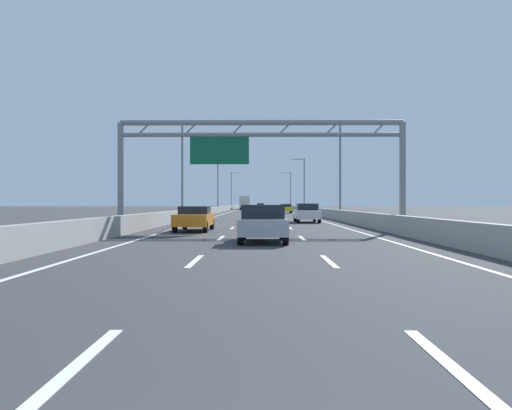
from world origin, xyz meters
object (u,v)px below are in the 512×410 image
streetlamp_right_mid (338,164)px  orange_car (195,218)px  box_truck (245,202)px  streetlamp_left_distant (232,188)px  streetlamp_right_far (303,181)px  white_car (307,213)px  streetlamp_left_mid (185,164)px  blue_car (260,206)px  silver_car (263,223)px  streetlamp_left_far (219,181)px  yellow_car (285,208)px  sign_gantry (256,146)px  streetlamp_right_distant (290,188)px

streetlamp_right_mid → orange_car: bearing=-117.6°
streetlamp_right_mid → orange_car: 24.59m
box_truck → streetlamp_left_distant: bearing=108.1°
streetlamp_right_far → white_car: bearing=-94.3°
streetlamp_left_mid → blue_car: (7.34, 75.95, -4.64)m
streetlamp_left_mid → silver_car: size_ratio=2.29×
streetlamp_right_far → box_truck: 32.34m
streetlamp_left_far → white_car: 51.74m
silver_car → yellow_car: 58.67m
sign_gantry → streetlamp_right_far: (7.78, 62.01, 0.54)m
orange_car → streetlamp_right_far: bearing=79.9°
streetlamp_right_far → silver_car: bearing=-96.0°
streetlamp_left_mid → streetlamp_left_distant: 83.05m
streetlamp_right_mid → streetlamp_right_far: 41.52m
streetlamp_right_distant → silver_car: size_ratio=2.29×
streetlamp_left_far → white_car: size_ratio=2.04×
sign_gantry → orange_car: 5.44m
streetlamp_left_mid → streetlamp_right_far: 44.13m
streetlamp_left_mid → streetlamp_left_far: size_ratio=1.00×
streetlamp_left_distant → streetlamp_right_distant: same height
streetlamp_left_mid → yellow_car: 31.46m
blue_car → silver_car: (0.18, -105.49, -0.00)m
silver_car → sign_gantry: bearing=92.3°
streetlamp_left_far → streetlamp_right_distant: bearing=70.2°
streetlamp_right_distant → blue_car: (-7.59, -7.10, -4.64)m
silver_car → box_truck: bearing=92.1°
streetlamp_left_far → orange_car: 63.20m
streetlamp_right_mid → streetlamp_left_mid: bearing=180.0°
streetlamp_left_mid → blue_car: bearing=84.5°
silver_car → box_truck: box_truck is taller
streetlamp_left_far → yellow_car: (11.22, -12.50, -4.66)m
streetlamp_left_mid → streetlamp_left_far: bearing=90.0°
streetlamp_right_distant → yellow_car: size_ratio=2.14×
streetlamp_left_distant → blue_car: size_ratio=2.21×
streetlamp_right_distant → silver_car: bearing=-93.8°
streetlamp_left_far → streetlamp_left_distant: bearing=90.0°
streetlamp_right_far → sign_gantry: bearing=-97.1°
streetlamp_left_distant → white_car: size_ratio=2.04×
streetlamp_right_mid → streetlamp_right_distant: size_ratio=1.00×
box_truck → streetlamp_left_far: bearing=-97.1°
silver_car → box_truck: (-3.79, 101.17, 0.96)m
streetlamp_right_mid → blue_car: streetlamp_right_mid is taller
streetlamp_right_distant → white_car: streetlamp_right_distant is taller
sign_gantry → streetlamp_right_distant: (7.78, 103.53, 0.54)m
streetlamp_left_mid → streetlamp_right_distant: 84.38m
silver_car → streetlamp_right_far: bearing=84.0°
streetlamp_right_distant → streetlamp_right_mid: bearing=-90.0°
streetlamp_right_mid → streetlamp_left_distant: 84.38m
streetlamp_right_distant → silver_car: streetlamp_right_distant is taller
sign_gantry → streetlamp_left_mid: streetlamp_left_mid is taller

